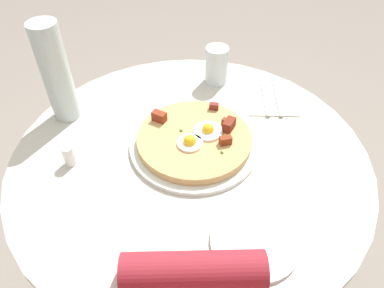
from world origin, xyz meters
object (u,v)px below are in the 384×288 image
Objects in this scene: fork at (277,96)px; salt_shaker at (69,155)px; bread_plate at (255,241)px; breakfast_pizza at (195,139)px; water_glass at (217,65)px; dining_table at (190,198)px; water_bottle at (56,73)px; knife at (265,96)px; pizza_plate at (194,144)px.

salt_shaker is at bearing 117.38° from fork.
salt_shaker reaches higher than fork.
breakfast_pizza is at bearing 123.89° from bread_plate.
water_glass is (-0.16, 0.54, 0.05)m from bread_plate.
dining_table is 0.48m from water_bottle.
knife is 0.67× the size of water_bottle.
pizza_plate is 1.14× the size of breakfast_pizza.
fork is 1.59× the size of water_glass.
dining_table is 16.50× the size of salt_shaker.
water_glass reaches higher than dining_table.
pizza_plate is at bearing 79.03° from dining_table.
water_glass is (0.01, 0.30, 0.05)m from pizza_plate.
water_glass is at bearing 65.00° from fork.
salt_shaker is (-0.45, 0.13, 0.02)m from bread_plate.
bread_plate is 0.99× the size of knife.
bread_plate is 0.66× the size of water_bottle.
breakfast_pizza is 0.31m from fork.
pizza_plate is at bearing 22.21° from salt_shaker.
salt_shaker reaches higher than dining_table.
bread_plate is at bearing -55.75° from pizza_plate.
salt_shaker is at bearing -157.71° from breakfast_pizza.
water_bottle reaches higher than fork.
pizza_plate is at bearing -92.39° from water_glass.
water_glass is at bearing 87.61° from pizza_plate.
knife is at bearing -21.16° from water_glass.
knife is (0.17, 0.27, 0.18)m from dining_table.
pizza_plate reaches higher than knife.
water_bottle reaches higher than breakfast_pizza.
pizza_plate reaches higher than dining_table.
dining_table is 0.35m from salt_shaker.
breakfast_pizza is 0.30m from bread_plate.
water_bottle reaches higher than pizza_plate.
fork is 0.04m from knife.
fork is 1.00× the size of knife.
bread_plate is 0.57m from water_glass.
water_glass reaches higher than fork.
knife is at bearing 55.06° from pizza_plate.
bread_plate is at bearing 171.24° from knife.
dining_table is at bearing 138.09° from knife.
water_glass reaches higher than bread_plate.
pizza_plate is 1.80× the size of knife.
breakfast_pizza is 1.05× the size of water_bottle.
bread_plate is at bearing -51.41° from dining_table.
knife is (0.16, 0.24, -0.02)m from breakfast_pizza.
water_glass is (-0.15, 0.06, 0.05)m from knife.
knife reaches higher than dining_table.
dining_table is 4.90× the size of fork.
dining_table is 3.27× the size of water_bottle.
water_glass is (0.01, 0.29, 0.03)m from breakfast_pizza.
dining_table is at bearing 128.59° from bread_plate.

